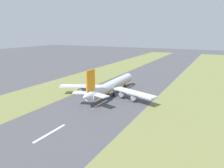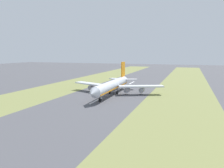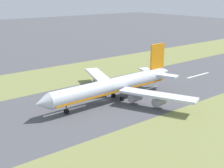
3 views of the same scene
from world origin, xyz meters
name	(u,v)px [view 1 (image 1 of 3)]	position (x,y,z in m)	size (l,w,h in m)	color
ground_plane	(117,94)	(0.00, 0.00, 0.00)	(800.00, 800.00, 0.00)	#4C4C51
grass_median_west	(62,87)	(-45.00, 0.00, 0.00)	(40.00, 600.00, 0.01)	olive
grass_median_east	(190,104)	(45.00, 0.00, 0.00)	(40.00, 600.00, 0.01)	olive
centreline_dash_near	(50,133)	(0.00, -62.04, 0.01)	(1.20, 18.00, 0.01)	silver
centreline_dash_mid	(100,104)	(0.00, -22.04, 0.01)	(1.20, 18.00, 0.01)	silver
centreline_dash_far	(127,88)	(0.00, 17.96, 0.01)	(1.20, 18.00, 0.01)	silver
airplane_main_jet	(111,86)	(-2.34, -3.95, 6.02)	(64.12, 67.09, 20.20)	silver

